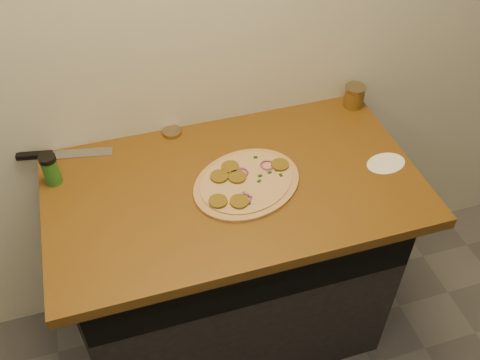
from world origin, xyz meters
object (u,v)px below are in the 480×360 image
object	(u,v)px
chefs_knife	(56,154)
salsa_jar	(354,96)
spice_shaker	(51,169)
pizza	(246,183)

from	to	relation	value
chefs_knife	salsa_jar	distance (m)	1.09
chefs_knife	spice_shaker	size ratio (longest dim) A/B	2.96
chefs_knife	spice_shaker	bearing A→B (deg)	-95.31
pizza	spice_shaker	distance (m)	0.62
spice_shaker	salsa_jar	bearing A→B (deg)	5.09
pizza	salsa_jar	distance (m)	0.59
salsa_jar	pizza	bearing A→B (deg)	-150.55
pizza	spice_shaker	bearing A→B (deg)	161.86
salsa_jar	spice_shaker	size ratio (longest dim) A/B	0.78
chefs_knife	pizza	bearing A→B (deg)	-29.15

